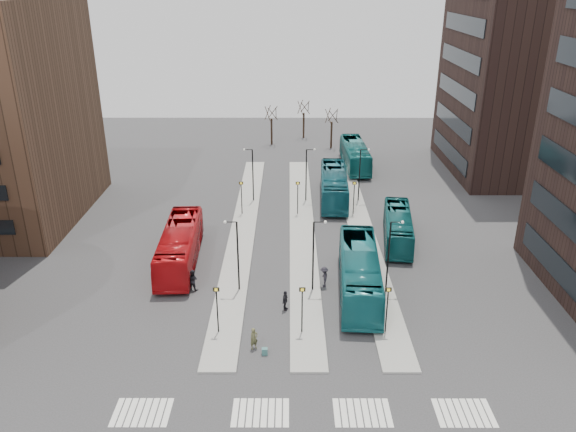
{
  "coord_description": "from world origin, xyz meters",
  "views": [
    {
      "loc": [
        0.67,
        -21.9,
        23.58
      ],
      "look_at": [
        0.59,
        21.91,
        5.0
      ],
      "focal_mm": 35.0,
      "sensor_mm": 36.0,
      "label": 1
    }
  ],
  "objects_px": {
    "traveller": "(254,339)",
    "commuter_a": "(193,280)",
    "teal_bus_d": "(355,155)",
    "commuter_b": "(285,301)",
    "suitcase": "(265,351)",
    "red_bus": "(180,245)",
    "teal_bus_c": "(398,227)",
    "teal_bus_a": "(359,272)",
    "teal_bus_b": "(334,185)",
    "commuter_c": "(324,277)"
  },
  "relations": [
    {
      "from": "traveller",
      "to": "commuter_a",
      "type": "distance_m",
      "value": 9.67
    },
    {
      "from": "teal_bus_d",
      "to": "commuter_b",
      "type": "relative_size",
      "value": 7.38
    },
    {
      "from": "suitcase",
      "to": "red_bus",
      "type": "relative_size",
      "value": 0.04
    },
    {
      "from": "red_bus",
      "to": "teal_bus_c",
      "type": "bearing_deg",
      "value": 10.51
    },
    {
      "from": "red_bus",
      "to": "commuter_b",
      "type": "bearing_deg",
      "value": -42.02
    },
    {
      "from": "teal_bus_d",
      "to": "commuter_a",
      "type": "height_order",
      "value": "teal_bus_d"
    },
    {
      "from": "teal_bus_c",
      "to": "suitcase",
      "type": "bearing_deg",
      "value": -116.26
    },
    {
      "from": "red_bus",
      "to": "commuter_b",
      "type": "height_order",
      "value": "red_bus"
    },
    {
      "from": "teal_bus_a",
      "to": "commuter_a",
      "type": "bearing_deg",
      "value": -177.34
    },
    {
      "from": "commuter_a",
      "to": "commuter_b",
      "type": "relative_size",
      "value": 1.11
    },
    {
      "from": "teal_bus_c",
      "to": "commuter_b",
      "type": "xyz_separation_m",
      "value": [
        -10.83,
        -12.45,
        -0.64
      ]
    },
    {
      "from": "teal_bus_d",
      "to": "red_bus",
      "type": "bearing_deg",
      "value": -125.18
    },
    {
      "from": "teal_bus_b",
      "to": "teal_bus_d",
      "type": "height_order",
      "value": "teal_bus_b"
    },
    {
      "from": "suitcase",
      "to": "teal_bus_c",
      "type": "height_order",
      "value": "teal_bus_c"
    },
    {
      "from": "suitcase",
      "to": "commuter_b",
      "type": "xyz_separation_m",
      "value": [
        1.36,
        5.6,
        0.57
      ]
    },
    {
      "from": "teal_bus_c",
      "to": "commuter_a",
      "type": "bearing_deg",
      "value": -145.16
    },
    {
      "from": "traveller",
      "to": "commuter_b",
      "type": "distance_m",
      "value": 5.36
    },
    {
      "from": "commuter_b",
      "to": "red_bus",
      "type": "bearing_deg",
      "value": 70.32
    },
    {
      "from": "commuter_a",
      "to": "commuter_c",
      "type": "relative_size",
      "value": 1.01
    },
    {
      "from": "commuter_b",
      "to": "commuter_c",
      "type": "relative_size",
      "value": 0.91
    },
    {
      "from": "suitcase",
      "to": "commuter_a",
      "type": "relative_size",
      "value": 0.27
    },
    {
      "from": "red_bus",
      "to": "teal_bus_b",
      "type": "distance_m",
      "value": 21.63
    },
    {
      "from": "commuter_c",
      "to": "commuter_a",
      "type": "bearing_deg",
      "value": -90.24
    },
    {
      "from": "commuter_b",
      "to": "teal_bus_c",
      "type": "bearing_deg",
      "value": -21.18
    },
    {
      "from": "suitcase",
      "to": "teal_bus_d",
      "type": "distance_m",
      "value": 42.65
    },
    {
      "from": "teal_bus_b",
      "to": "commuter_a",
      "type": "distance_m",
      "value": 24.26
    },
    {
      "from": "teal_bus_b",
      "to": "commuter_a",
      "type": "height_order",
      "value": "teal_bus_b"
    },
    {
      "from": "teal_bus_d",
      "to": "commuter_b",
      "type": "height_order",
      "value": "teal_bus_d"
    },
    {
      "from": "teal_bus_b",
      "to": "commuter_b",
      "type": "bearing_deg",
      "value": -100.32
    },
    {
      "from": "teal_bus_a",
      "to": "teal_bus_d",
      "type": "height_order",
      "value": "teal_bus_a"
    },
    {
      "from": "commuter_c",
      "to": "traveller",
      "type": "bearing_deg",
      "value": -35.05
    },
    {
      "from": "teal_bus_c",
      "to": "teal_bus_d",
      "type": "height_order",
      "value": "teal_bus_d"
    },
    {
      "from": "teal_bus_b",
      "to": "teal_bus_c",
      "type": "distance_m",
      "value": 12.29
    },
    {
      "from": "traveller",
      "to": "commuter_a",
      "type": "relative_size",
      "value": 0.9
    },
    {
      "from": "suitcase",
      "to": "teal_bus_c",
      "type": "bearing_deg",
      "value": 53.78
    },
    {
      "from": "teal_bus_b",
      "to": "commuter_c",
      "type": "height_order",
      "value": "teal_bus_b"
    },
    {
      "from": "suitcase",
      "to": "teal_bus_c",
      "type": "xyz_separation_m",
      "value": [
        12.18,
        18.05,
        1.21
      ]
    },
    {
      "from": "suitcase",
      "to": "teal_bus_b",
      "type": "relative_size",
      "value": 0.04
    },
    {
      "from": "teal_bus_a",
      "to": "commuter_b",
      "type": "height_order",
      "value": "teal_bus_a"
    },
    {
      "from": "traveller",
      "to": "commuter_a",
      "type": "bearing_deg",
      "value": 91.47
    },
    {
      "from": "commuter_a",
      "to": "suitcase",
      "type": "bearing_deg",
      "value": 148.37
    },
    {
      "from": "suitcase",
      "to": "traveller",
      "type": "xyz_separation_m",
      "value": [
        -0.75,
        0.67,
        0.57
      ]
    },
    {
      "from": "suitcase",
      "to": "commuter_a",
      "type": "bearing_deg",
      "value": 123.62
    },
    {
      "from": "teal_bus_a",
      "to": "commuter_b",
      "type": "distance_m",
      "value": 6.63
    },
    {
      "from": "suitcase",
      "to": "teal_bus_a",
      "type": "distance_m",
      "value": 11.19
    },
    {
      "from": "red_bus",
      "to": "teal_bus_d",
      "type": "relative_size",
      "value": 1.02
    },
    {
      "from": "teal_bus_c",
      "to": "commuter_b",
      "type": "distance_m",
      "value": 16.51
    },
    {
      "from": "red_bus",
      "to": "teal_bus_a",
      "type": "relative_size",
      "value": 0.96
    },
    {
      "from": "commuter_b",
      "to": "teal_bus_b",
      "type": "bearing_deg",
      "value": 6.81
    },
    {
      "from": "red_bus",
      "to": "teal_bus_c",
      "type": "relative_size",
      "value": 1.18
    }
  ]
}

